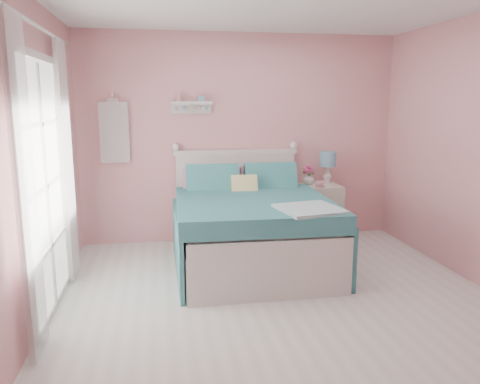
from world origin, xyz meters
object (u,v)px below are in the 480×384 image
object	(u,v)px
bed	(250,228)
teacup	(320,184)
table_lamp	(328,161)
nightstand	(319,212)
vase	(308,179)

from	to	relation	value
bed	teacup	distance (m)	1.21
teacup	table_lamp	bearing A→B (deg)	50.94
bed	nightstand	distance (m)	1.29
nightstand	bed	bearing A→B (deg)	-144.56
table_lamp	teacup	xyz separation A→B (m)	(-0.17, -0.21, -0.25)
table_lamp	vase	size ratio (longest dim) A/B	2.76
vase	bed	bearing A→B (deg)	-138.86
vase	teacup	bearing A→B (deg)	-70.08
table_lamp	teacup	world-z (taller)	table_lamp
bed	vase	bearing A→B (deg)	42.78
vase	nightstand	bearing A→B (deg)	-21.23
bed	teacup	xyz separation A→B (m)	(0.99, 0.58, 0.36)
nightstand	teacup	size ratio (longest dim) A/B	6.93
bed	nightstand	size ratio (longest dim) A/B	2.82
teacup	vase	bearing A→B (deg)	109.92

